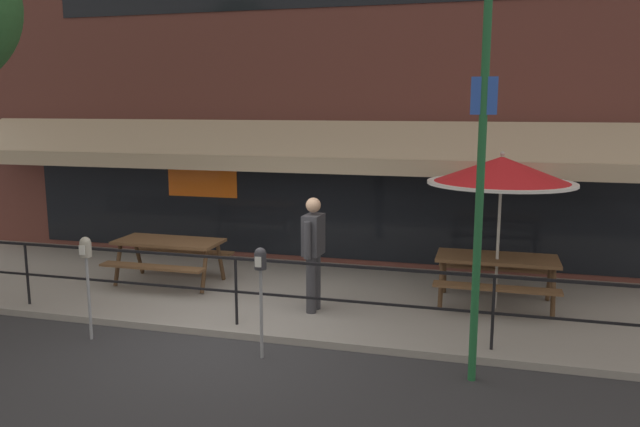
{
  "coord_description": "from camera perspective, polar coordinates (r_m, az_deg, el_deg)",
  "views": [
    {
      "loc": [
        3.32,
        -7.45,
        3.15
      ],
      "look_at": [
        0.86,
        1.6,
        1.5
      ],
      "focal_mm": 35.0,
      "sensor_mm": 36.0,
      "label": 1
    }
  ],
  "objects": [
    {
      "name": "restaurant_building",
      "position": [
        12.16,
        -0.67,
        13.75
      ],
      "size": [
        15.0,
        1.6,
        7.96
      ],
      "color": "brown",
      "rests_on": "ground"
    },
    {
      "name": "patio_deck",
      "position": [
        10.48,
        -3.98,
        -7.25
      ],
      "size": [
        15.0,
        4.0,
        0.1
      ],
      "primitive_type": "cube",
      "color": "gray",
      "rests_on": "ground"
    },
    {
      "name": "patio_railing",
      "position": [
        8.75,
        -7.71,
        -5.7
      ],
      "size": [
        13.84,
        0.04,
        0.97
      ],
      "color": "black",
      "rests_on": "patio_deck"
    },
    {
      "name": "parking_meter_near",
      "position": [
        8.85,
        -20.6,
        -3.75
      ],
      "size": [
        0.15,
        0.16,
        1.42
      ],
      "color": "gray",
      "rests_on": "ground"
    },
    {
      "name": "street_sign_pole",
      "position": [
        7.05,
        14.44,
        2.78
      ],
      "size": [
        0.28,
        0.09,
        4.5
      ],
      "color": "#1E6033",
      "rests_on": "ground"
    },
    {
      "name": "parking_meter_far",
      "position": [
        7.72,
        -5.46,
        -5.1
      ],
      "size": [
        0.15,
        0.16,
        1.42
      ],
      "color": "gray",
      "rests_on": "ground"
    },
    {
      "name": "picnic_table_centre",
      "position": [
        9.89,
        15.84,
        -4.72
      ],
      "size": [
        1.8,
        1.42,
        0.76
      ],
      "color": "brown",
      "rests_on": "patio_deck"
    },
    {
      "name": "ground_plane",
      "position": [
        8.74,
        -8.36,
        -11.25
      ],
      "size": [
        120.0,
        120.0,
        0.0
      ],
      "primitive_type": "plane",
      "color": "#2D2D30"
    },
    {
      "name": "picnic_table_left",
      "position": [
        10.96,
        -13.63,
        -3.19
      ],
      "size": [
        1.8,
        1.42,
        0.76
      ],
      "color": "brown",
      "rests_on": "patio_deck"
    },
    {
      "name": "pedestrian_walking",
      "position": [
        9.18,
        -0.61,
        -3.19
      ],
      "size": [
        0.27,
        0.62,
        1.71
      ],
      "color": "#333338",
      "rests_on": "patio_deck"
    },
    {
      "name": "patio_umbrella_centre",
      "position": [
        9.49,
        16.27,
        3.71
      ],
      "size": [
        2.14,
        2.14,
        2.38
      ],
      "color": "#B7B2A8",
      "rests_on": "patio_deck"
    }
  ]
}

